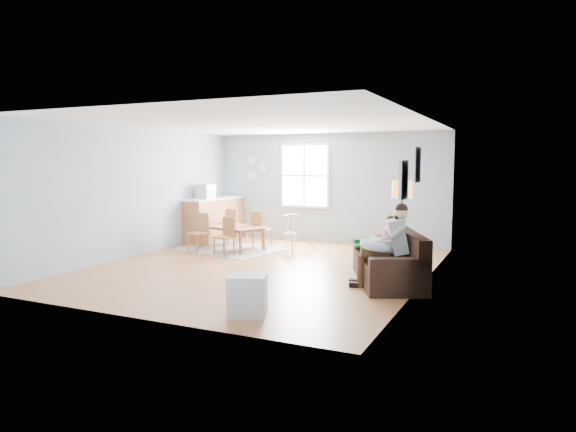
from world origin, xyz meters
The scene contains 22 objects.
room centered at (0.00, 0.00, 2.42)m, with size 8.40×9.40×3.90m.
window centered at (-0.60, 3.46, 1.65)m, with size 1.32×0.08×1.62m.
pictures centered at (2.97, -1.05, 1.85)m, with size 0.05×1.34×0.74m.
wall_plates centered at (-2.00, 3.47, 1.83)m, with size 0.67×0.02×0.66m.
sofa centered at (2.51, -0.15, 0.30)m, with size 1.69×2.30×0.85m.
green_throw centered at (2.14, 0.46, 0.54)m, with size 0.96×0.79×0.04m, color #13561D.
beige_pillow centered at (2.48, 0.45, 0.78)m, with size 0.14×0.51×0.51m, color #C4B195.
father centered at (2.51, -0.47, 0.72)m, with size 1.00×0.66×1.35m.
nursing_pillow centered at (2.36, -0.54, 0.66)m, with size 0.56×0.56×0.15m, color #A4B7CD.
infant centered at (2.34, -0.52, 0.74)m, with size 0.31×0.32×0.13m.
toddler centered at (2.35, 0.01, 0.73)m, with size 0.60×0.50×0.89m.
floor_lamp centered at (2.58, 0.20, 1.39)m, with size 0.34×0.34×1.68m.
storage_cube centered at (1.25, -2.80, 0.27)m, with size 0.61×0.58×0.54m.
rug centered at (-1.60, 1.50, 0.01)m, with size 2.26×1.71×0.01m, color gray.
dining_table centered at (-1.60, 1.50, 0.27)m, with size 1.54×0.86×0.54m, color brown.
chair_sw centered at (-2.11, 1.04, 0.47)m, with size 0.47×0.47×0.85m.
chair_se centered at (-1.33, 0.86, 0.45)m, with size 0.42×0.42×0.81m.
chair_nw centered at (-1.88, 2.13, 0.49)m, with size 0.48×0.48×0.87m.
chair_ne centered at (-1.09, 1.96, 0.48)m, with size 0.48×0.48×0.85m.
counter centered at (-2.70, 2.50, 0.55)m, with size 0.66×1.97×1.09m.
monitor centered at (-2.70, 2.13, 1.27)m, with size 0.41×0.39×0.36m.
baby_swing centered at (-0.27, 1.84, 0.37)m, with size 0.97×0.98×0.82m.
Camera 1 is at (4.48, -8.48, 1.99)m, focal length 32.00 mm.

